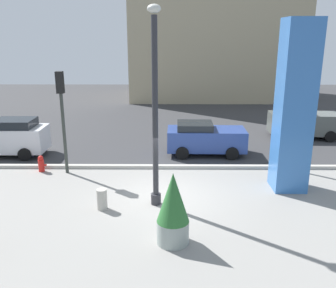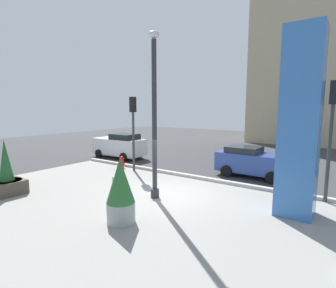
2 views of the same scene
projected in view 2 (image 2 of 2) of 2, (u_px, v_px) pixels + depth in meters
name	position (u px, v px, depth m)	size (l,w,h in m)	color
ground_plane	(209.00, 176.00, 14.76)	(60.00, 60.00, 0.00)	#38383A
plaza_pavement	(137.00, 209.00, 9.90)	(18.00, 10.00, 0.02)	gray
curb_strip	(201.00, 178.00, 14.03)	(18.00, 0.24, 0.16)	#B7B2A8
lamp_post	(154.00, 120.00, 10.71)	(0.44, 0.44, 6.80)	#2D2D33
art_pillar_blue	(300.00, 124.00, 8.98)	(1.23, 1.23, 6.48)	#3870BC
potted_plant_mid_plaza	(120.00, 191.00, 8.58)	(0.94, 0.94, 2.18)	gray
potted_plant_curbside	(7.00, 177.00, 11.52)	(1.27, 1.27, 2.44)	#4C4238
fire_hydrant	(122.00, 162.00, 16.77)	(0.36, 0.26, 0.75)	red
concrete_bollard	(116.00, 184.00, 11.83)	(0.36, 0.36, 0.75)	#B2ADA3
traffic_light_corner	(332.00, 122.00, 10.22)	(0.28, 0.42, 4.83)	#333833
traffic_light_far_side	(133.00, 122.00, 15.63)	(0.28, 0.42, 4.45)	#333833
car_far_lane	(253.00, 162.00, 14.53)	(3.98, 2.06, 1.65)	#2D4793
car_curb_west	(120.00, 146.00, 20.05)	(4.24, 1.99, 1.88)	silver
pedestrian_crossing	(130.00, 148.00, 19.22)	(0.50, 0.50, 1.63)	slate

